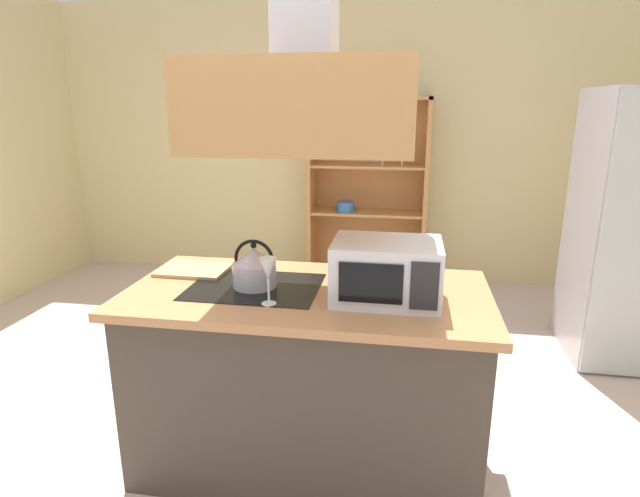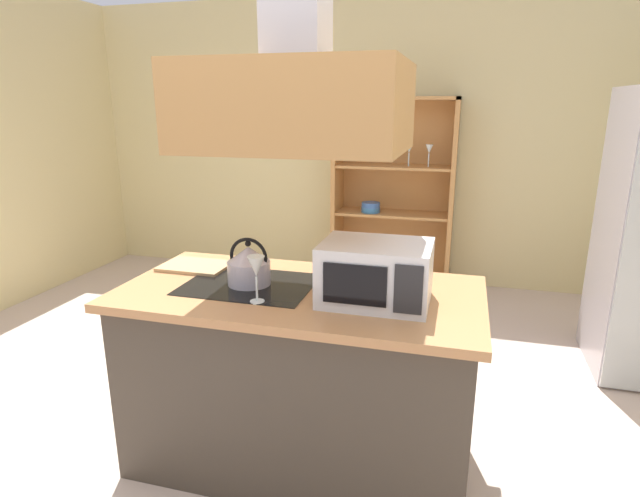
{
  "view_description": "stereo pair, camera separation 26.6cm",
  "coord_description": "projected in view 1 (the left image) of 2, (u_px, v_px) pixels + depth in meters",
  "views": [
    {
      "loc": [
        0.55,
        -2.14,
        1.72
      ],
      "look_at": [
        0.13,
        0.39,
        1.0
      ],
      "focal_mm": 28.96,
      "sensor_mm": 36.0,
      "label": 1
    },
    {
      "loc": [
        0.81,
        -2.08,
        1.72
      ],
      "look_at": [
        0.13,
        0.39,
        1.0
      ],
      "focal_mm": 28.96,
      "sensor_mm": 36.0,
      "label": 2
    }
  ],
  "objects": [
    {
      "name": "wine_glass_on_counter",
      "position": [
        269.0,
        270.0,
        2.15
      ],
      "size": [
        0.08,
        0.08,
        0.21
      ],
      "color": "silver",
      "rests_on": "kitchen_island"
    },
    {
      "name": "kitchen_island",
      "position": [
        308.0,
        377.0,
        2.48
      ],
      "size": [
        1.65,
        0.84,
        0.9
      ],
      "color": "#40372D",
      "rests_on": "ground"
    },
    {
      "name": "microwave",
      "position": [
        386.0,
        271.0,
        2.21
      ],
      "size": [
        0.46,
        0.35,
        0.26
      ],
      "color": "silver",
      "rests_on": "kitchen_island"
    },
    {
      "name": "ground_plane",
      "position": [
        282.0,
        460.0,
        2.58
      ],
      "size": [
        7.8,
        7.8,
        0.0
      ],
      "primitive_type": "plane",
      "color": "beige"
    },
    {
      "name": "cutting_board",
      "position": [
        193.0,
        270.0,
        2.61
      ],
      "size": [
        0.34,
        0.24,
        0.02
      ],
      "primitive_type": "cube",
      "rotation": [
        0.0,
        0.0,
        -0.01
      ],
      "color": "tan",
      "rests_on": "kitchen_island"
    },
    {
      "name": "dish_cabinet",
      "position": [
        367.0,
        204.0,
        4.98
      ],
      "size": [
        1.12,
        0.4,
        1.78
      ],
      "color": "#BD8347",
      "rests_on": "ground"
    },
    {
      "name": "wall_back",
      "position": [
        351.0,
        143.0,
        5.07
      ],
      "size": [
        6.0,
        0.12,
        2.7
      ],
      "primitive_type": "cube",
      "color": "beige",
      "rests_on": "ground"
    },
    {
      "name": "range_hood",
      "position": [
        306.0,
        81.0,
        2.11
      ],
      "size": [
        0.9,
        0.7,
        1.17
      ],
      "color": "#B78247"
    },
    {
      "name": "kettle",
      "position": [
        254.0,
        267.0,
        2.37
      ],
      "size": [
        0.2,
        0.2,
        0.23
      ],
      "color": "#B5B3C5",
      "rests_on": "kitchen_island"
    }
  ]
}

